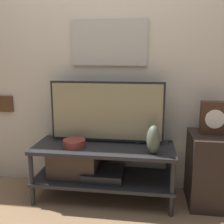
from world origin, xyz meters
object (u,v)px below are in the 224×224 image
(television, at_px, (107,112))
(vase_urn_stoneware, at_px, (153,140))
(vase_wide_bowl, at_px, (74,143))
(mantel_clock, at_px, (214,118))

(television, xyz_separation_m, vase_urn_stoneware, (0.42, -0.23, -0.17))
(vase_wide_bowl, xyz_separation_m, mantel_clock, (1.20, 0.13, 0.24))
(television, distance_m, mantel_clock, 0.93)
(television, bearing_deg, vase_urn_stoneware, -28.58)
(vase_wide_bowl, distance_m, mantel_clock, 1.23)
(television, relative_size, mantel_clock, 3.73)
(vase_urn_stoneware, relative_size, mantel_clock, 0.85)
(vase_wide_bowl, bearing_deg, vase_urn_stoneware, -5.44)
(television, distance_m, vase_urn_stoneware, 0.51)
(vase_wide_bowl, height_order, mantel_clock, mantel_clock)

